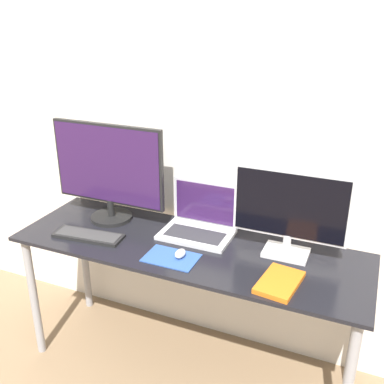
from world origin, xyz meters
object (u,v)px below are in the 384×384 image
(monitor_right, at_px, (290,211))
(book, at_px, (280,282))
(laptop, at_px, (201,221))
(keyboard, at_px, (88,236))
(mouse, at_px, (180,254))
(monitor_left, at_px, (108,171))

(monitor_right, relative_size, book, 2.06)
(laptop, xyz_separation_m, keyboard, (-0.49, -0.27, -0.05))
(keyboard, xyz_separation_m, mouse, (0.50, 0.00, 0.01))
(laptop, relative_size, mouse, 5.02)
(monitor_left, distance_m, laptop, 0.54)
(monitor_right, bearing_deg, monitor_left, -180.00)
(book, bearing_deg, monitor_right, 96.50)
(mouse, bearing_deg, laptop, 92.02)
(monitor_left, bearing_deg, mouse, -23.67)
(monitor_left, height_order, mouse, monitor_left)
(keyboard, relative_size, mouse, 5.16)
(mouse, bearing_deg, monitor_right, 27.24)
(monitor_left, bearing_deg, monitor_right, 0.00)
(monitor_left, bearing_deg, keyboard, -87.68)
(mouse, bearing_deg, monitor_left, 156.33)
(laptop, bearing_deg, monitor_left, -174.59)
(monitor_left, xyz_separation_m, book, (0.97, -0.25, -0.26))
(monitor_left, xyz_separation_m, monitor_right, (0.94, 0.00, -0.05))
(monitor_right, bearing_deg, mouse, -152.76)
(monitor_left, bearing_deg, laptop, 5.41)
(monitor_left, relative_size, keyboard, 1.74)
(monitor_left, height_order, laptop, monitor_left)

